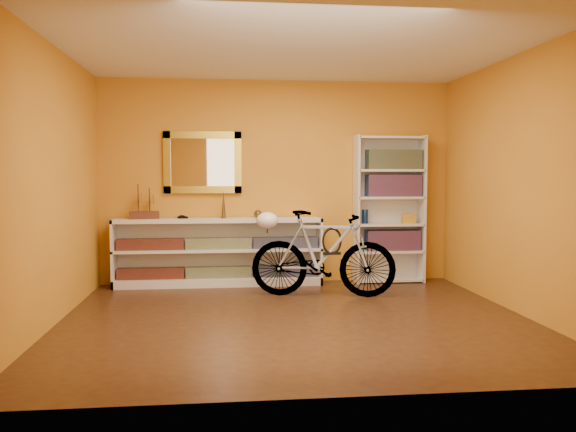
{
  "coord_description": "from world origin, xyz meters",
  "views": [
    {
      "loc": [
        -0.67,
        -5.48,
        1.38
      ],
      "look_at": [
        0.0,
        0.7,
        0.95
      ],
      "focal_mm": 36.19,
      "sensor_mm": 36.0,
      "label": 1
    }
  ],
  "objects": [
    {
      "name": "helmet",
      "position": [
        -0.19,
        1.14,
        0.87
      ],
      "size": [
        0.25,
        0.24,
        0.19
      ],
      "primitive_type": "ellipsoid",
      "color": "white",
      "rests_on": "bicycle"
    },
    {
      "name": "bookcase",
      "position": [
        1.45,
        1.84,
        0.95
      ],
      "size": [
        0.9,
        0.3,
        1.9
      ],
      "primitive_type": null,
      "color": "silver",
      "rests_on": "floor"
    },
    {
      "name": "ceiling",
      "position": [
        0.0,
        0.0,
        2.6
      ],
      "size": [
        4.5,
        4.0,
        0.01
      ],
      "primitive_type": "cube",
      "color": "silver",
      "rests_on": "ground"
    },
    {
      "name": "right_wall",
      "position": [
        2.25,
        0.0,
        1.3
      ],
      "size": [
        0.01,
        4.0,
        2.6
      ],
      "primitive_type": "cube",
      "color": "#C67D1D",
      "rests_on": "ground"
    },
    {
      "name": "back_wall",
      "position": [
        0.0,
        2.0,
        1.3
      ],
      "size": [
        4.5,
        0.01,
        2.6
      ],
      "primitive_type": "cube",
      "color": "#C67D1D",
      "rests_on": "ground"
    },
    {
      "name": "red_tin",
      "position": [
        1.25,
        1.87,
        1.55
      ],
      "size": [
        0.14,
        0.14,
        0.16
      ],
      "primitive_type": "cube",
      "rotation": [
        0.0,
        0.0,
        -0.1
      ],
      "color": "maroon",
      "rests_on": "bookcase"
    },
    {
      "name": "cd_row_lower",
      "position": [
        -0.75,
        1.79,
        0.17
      ],
      "size": [
        2.5,
        0.13,
        0.14
      ],
      "primitive_type": "cube",
      "color": "black",
      "rests_on": "console_unit"
    },
    {
      "name": "decorative_orb",
      "position": [
        -0.26,
        1.81,
        0.9
      ],
      "size": [
        0.1,
        0.1,
        0.1
      ],
      "primitive_type": "sphere",
      "color": "brown",
      "rests_on": "console_unit"
    },
    {
      "name": "book_row_c",
      "position": [
        1.5,
        1.84,
        1.59
      ],
      "size": [
        0.7,
        0.22,
        0.25
      ],
      "primitive_type": "cube",
      "color": "#174B51",
      "rests_on": "bookcase"
    },
    {
      "name": "book_row_b",
      "position": [
        1.5,
        1.84,
        1.25
      ],
      "size": [
        0.7,
        0.22,
        0.28
      ],
      "primitive_type": "cube",
      "color": "maroon",
      "rests_on": "bookcase"
    },
    {
      "name": "left_wall",
      "position": [
        -2.25,
        0.0,
        1.3
      ],
      "size": [
        0.01,
        4.0,
        2.6
      ],
      "primitive_type": "cube",
      "color": "#C67D1D",
      "rests_on": "ground"
    },
    {
      "name": "travel_mug",
      "position": [
        1.12,
        1.82,
        0.86
      ],
      "size": [
        0.08,
        0.08,
        0.18
      ],
      "primitive_type": "cylinder",
      "color": "navy",
      "rests_on": "bookcase"
    },
    {
      "name": "cd_row_upper",
      "position": [
        -0.75,
        1.79,
        0.54
      ],
      "size": [
        2.5,
        0.13,
        0.14
      ],
      "primitive_type": "cube",
      "color": "navy",
      "rests_on": "console_unit"
    },
    {
      "name": "gilt_mirror",
      "position": [
        -0.95,
        1.97,
        1.55
      ],
      "size": [
        0.98,
        0.06,
        0.78
      ],
      "primitive_type": "cube",
      "color": "olive",
      "rests_on": "back_wall"
    },
    {
      "name": "book_row_a",
      "position": [
        1.5,
        1.84,
        0.55
      ],
      "size": [
        0.7,
        0.22,
        0.26
      ],
      "primitive_type": "cube",
      "color": "maroon",
      "rests_on": "bookcase"
    },
    {
      "name": "wall_socket",
      "position": [
        0.9,
        1.99,
        0.25
      ],
      "size": [
        0.09,
        0.02,
        0.09
      ],
      "primitive_type": "cube",
      "color": "silver",
      "rests_on": "back_wall"
    },
    {
      "name": "model_ship",
      "position": [
        -1.67,
        1.81,
        1.06
      ],
      "size": [
        0.38,
        0.2,
        0.43
      ],
      "primitive_type": null,
      "rotation": [
        0.0,
        0.0,
        0.17
      ],
      "color": "#432012",
      "rests_on": "console_unit"
    },
    {
      "name": "bicycle",
      "position": [
        0.44,
        1.0,
        0.49
      ],
      "size": [
        0.78,
        1.74,
        0.99
      ],
      "primitive_type": "imported",
      "rotation": [
        0.0,
        0.0,
        1.36
      ],
      "color": "silver",
      "rests_on": "floor"
    },
    {
      "name": "toy_car",
      "position": [
        -1.2,
        1.81,
        0.85
      ],
      "size": [
        0.0,
        0.0,
        0.0
      ],
      "primitive_type": "imported",
      "rotation": [
        0.0,
        0.0,
        1.6
      ],
      "color": "black",
      "rests_on": "console_unit"
    },
    {
      "name": "bronze_ornament",
      "position": [
        -0.69,
        1.81,
        1.03
      ],
      "size": [
        0.06,
        0.06,
        0.35
      ],
      "primitive_type": "cone",
      "color": "brown",
      "rests_on": "console_unit"
    },
    {
      "name": "floor",
      "position": [
        0.0,
        0.0,
        -0.01
      ],
      "size": [
        4.5,
        4.0,
        0.01
      ],
      "primitive_type": "cube",
      "color": "#321B0D",
      "rests_on": "ground"
    },
    {
      "name": "yellow_bag",
      "position": [
        1.7,
        1.8,
        0.83
      ],
      "size": [
        0.18,
        0.13,
        0.13
      ],
      "primitive_type": "cube",
      "rotation": [
        0.0,
        0.0,
        -0.13
      ],
      "color": "gold",
      "rests_on": "bookcase"
    },
    {
      "name": "u_lock",
      "position": [
        0.53,
        0.98,
        0.64
      ],
      "size": [
        0.23,
        0.02,
        0.23
      ],
      "primitive_type": "torus",
      "rotation": [
        1.57,
        0.0,
        0.0
      ],
      "color": "black",
      "rests_on": "bicycle"
    },
    {
      "name": "console_unit",
      "position": [
        -0.75,
        1.81,
        0.42
      ],
      "size": [
        2.6,
        0.35,
        0.85
      ],
      "primitive_type": null,
      "color": "silver",
      "rests_on": "floor"
    }
  ]
}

